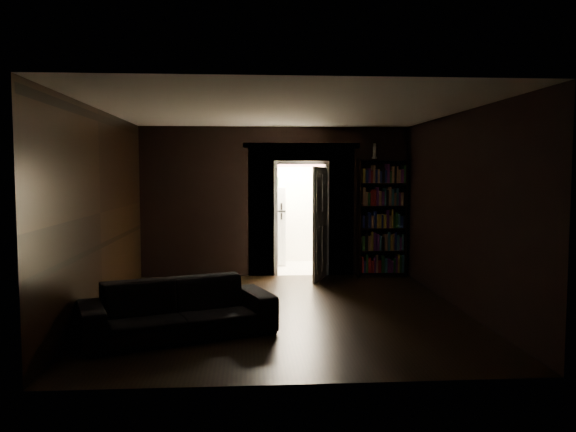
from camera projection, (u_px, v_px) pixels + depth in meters
name	position (u px, v px, depth m)	size (l,w,h in m)	color
ground	(284.00, 311.00, 7.90)	(5.50, 5.50, 0.00)	black
room_walls	(279.00, 189.00, 8.83)	(5.02, 5.61, 2.84)	black
kitchen_alcove	(296.00, 208.00, 11.69)	(2.20, 1.80, 2.60)	beige
sofa	(178.00, 300.00, 6.68)	(2.24, 0.97, 0.86)	black
bookshelf	(382.00, 218.00, 10.52)	(0.90, 0.32, 2.20)	black
refrigerator	(267.00, 225.00, 11.91)	(0.74, 0.68, 1.65)	white
door	(320.00, 223.00, 10.20)	(0.85, 0.05, 2.05)	silver
figurine	(375.00, 151.00, 10.46)	(0.10, 0.10, 0.29)	silver
bottles	(266.00, 180.00, 11.80)	(0.69, 0.09, 0.28)	black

